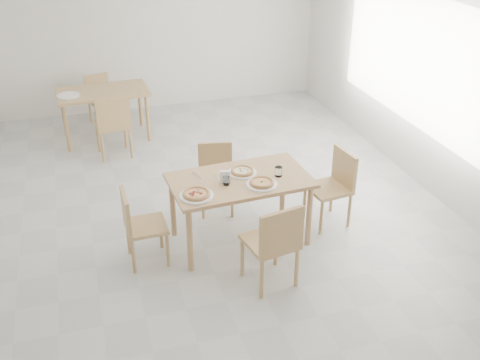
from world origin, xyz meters
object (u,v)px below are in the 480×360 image
object	(u,v)px
chair_east	(335,182)
tumbler_b	(226,181)
pizza_margherita	(262,182)
chair_south	(275,240)
chair_back_s	(113,122)
tumbler_a	(279,172)
chair_back_n	(100,96)
chair_north	(216,172)
main_table	(240,186)
chair_west	(138,222)
plate_empty	(68,95)
second_table	(103,97)
pizza_pepperoni	(196,194)
plate_margherita	(262,184)
plate_pepperoni	(196,196)
napkin_holder	(225,177)
plate_mushroom	(242,173)
pizza_mushroom	(242,171)

from	to	relation	value
chair_east	tumbler_b	bearing A→B (deg)	-91.09
pizza_margherita	chair_south	bearing A→B (deg)	-97.92
chair_back_s	tumbler_a	bearing A→B (deg)	115.34
chair_back_n	tumbler_a	bearing A→B (deg)	-82.69
pizza_margherita	tumbler_a	xyz separation A→B (m)	(0.23, 0.14, 0.02)
chair_north	tumbler_a	distance (m)	0.99
main_table	chair_west	xyz separation A→B (m)	(-1.08, -0.09, -0.19)
chair_back_n	plate_empty	distance (m)	0.95
second_table	main_table	bearing A→B (deg)	-72.97
pizza_pepperoni	plate_margherita	bearing A→B (deg)	2.87
chair_south	plate_pepperoni	size ratio (longest dim) A/B	2.69
tumbler_b	chair_back_n	size ratio (longest dim) A/B	0.11
chair_east	napkin_holder	distance (m)	1.33
plate_mushroom	chair_back_n	xyz separation A→B (m)	(-1.21, 3.75, -0.31)
chair_south	plate_mushroom	xyz separation A→B (m)	(-0.02, 0.94, 0.24)
pizza_margherita	chair_back_s	bearing A→B (deg)	115.08
chair_west	chair_east	xyz separation A→B (m)	(2.20, 0.15, 0.03)
main_table	plate_mushroom	world-z (taller)	plate_mushroom
pizza_pepperoni	plate_empty	size ratio (longest dim) A/B	1.13
tumbler_b	chair_back_s	bearing A→B (deg)	109.62
pizza_mushroom	plate_empty	distance (m)	3.41
main_table	chair_west	size ratio (longest dim) A/B	1.83
chair_west	plate_margherita	size ratio (longest dim) A/B	2.54
chair_east	second_table	size ratio (longest dim) A/B	0.65
plate_margherita	second_table	world-z (taller)	plate_margherita
napkin_holder	plate_empty	bearing A→B (deg)	127.05
plate_mushroom	second_table	distance (m)	3.30
chair_north	chair_west	xyz separation A→B (m)	(-1.01, -0.83, 0.01)
chair_east	pizza_margherita	size ratio (longest dim) A/B	3.27
plate_margherita	chair_back_n	size ratio (longest dim) A/B	0.41
plate_margherita	plate_pepperoni	size ratio (longest dim) A/B	0.95
plate_margherita	chair_back_s	size ratio (longest dim) A/B	0.35
pizza_margherita	pizza_mushroom	world-z (taller)	same
chair_north	chair_east	bearing A→B (deg)	-18.52
plate_pepperoni	second_table	bearing A→B (deg)	100.40
pizza_margherita	chair_back_n	size ratio (longest dim) A/B	0.34
chair_east	pizza_pepperoni	bearing A→B (deg)	-87.26
plate_margherita	pizza_mushroom	distance (m)	0.32
pizza_mushroom	tumbler_a	world-z (taller)	tumbler_a
plate_margherita	tumbler_b	xyz separation A→B (m)	(-0.34, 0.12, 0.03)
main_table	chair_east	xyz separation A→B (m)	(1.12, 0.06, -0.16)
chair_south	chair_back_s	size ratio (longest dim) A/B	0.98
chair_east	plate_mushroom	distance (m)	1.09
chair_west	plate_pepperoni	distance (m)	0.66
tumbler_b	chair_back_n	distance (m)	4.06
chair_east	plate_empty	distance (m)	4.08
tumbler_a	napkin_holder	bearing A→B (deg)	177.37
main_table	chair_north	world-z (taller)	chair_north
plate_mushroom	second_table	world-z (taller)	plate_mushroom
plate_mushroom	plate_empty	xyz separation A→B (m)	(-1.67, 2.98, 0.00)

